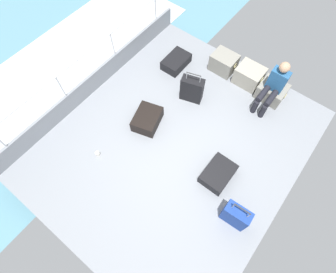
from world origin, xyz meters
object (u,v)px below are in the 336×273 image
Objects in this scene: suitcase_4 at (218,174)px; cargo_crate_2 at (272,91)px; suitcase_3 at (147,119)px; paper_cup at (98,154)px; cargo_crate_1 at (249,76)px; suitcase_2 at (176,62)px; passenger_seated at (274,86)px; suitcase_0 at (236,216)px; suitcase_1 at (192,89)px; cargo_crate_0 at (224,63)px.

cargo_crate_2 is at bearing 92.80° from suitcase_4.
paper_cup is at bearing -104.14° from suitcase_3.
suitcase_4 is at bearing -72.95° from cargo_crate_1.
paper_cup is (-0.28, -1.13, -0.09)m from suitcase_3.
cargo_crate_2 is 2.20m from suitcase_4.
cargo_crate_2 is 2.17m from suitcase_2.
passenger_seated is at bearing -90.00° from cargo_crate_2.
cargo_crate_2 is at bearing 105.22° from suitcase_0.
cargo_crate_2 is at bearing 39.56° from suitcase_1.
suitcase_0 is 2.71m from paper_cup.
cargo_crate_1 reaches higher than suitcase_2.
cargo_crate_1 reaches higher than suitcase_3.
suitcase_4 is (2.22, -1.66, -0.00)m from suitcase_2.
cargo_crate_0 is 0.76× the size of suitcase_0.
cargo_crate_1 is 1.64m from suitcase_2.
suitcase_1 reaches higher than suitcase_4.
cargo_crate_1 is 0.79× the size of suitcase_0.
suitcase_4 is at bearing -2.79° from suitcase_3.
passenger_seated is (0.00, -0.18, 0.36)m from cargo_crate_2.
cargo_crate_1 is 1.33m from suitcase_1.
cargo_crate_2 is 2.67m from suitcase_3.
passenger_seated reaches higher than cargo_crate_2.
cargo_crate_0 reaches higher than suitcase_2.
suitcase_3 is at bearing 75.86° from paper_cup.
suitcase_4 is at bearing -86.96° from passenger_seated.
suitcase_1 is 1.81m from suitcase_4.
cargo_crate_1 is at bearing 175.10° from cargo_crate_2.
suitcase_3 is (-1.63, -2.11, -0.04)m from cargo_crate_2.
suitcase_2 is at bearing -159.17° from cargo_crate_1.
suitcase_4 is at bearing 141.67° from suitcase_0.
cargo_crate_0 is 1.10m from suitcase_1.
cargo_crate_2 is at bearing -4.90° from cargo_crate_1.
suitcase_2 reaches higher than paper_cup.
suitcase_0 reaches higher than suitcase_4.
suitcase_2 is (-2.84, 2.16, -0.16)m from suitcase_0.
suitcase_2 reaches higher than suitcase_4.
cargo_crate_0 is 0.80× the size of suitcase_3.
suitcase_3 reaches higher than suitcase_2.
cargo_crate_0 is 0.63m from cargo_crate_1.
cargo_crate_1 is at bearing 57.43° from suitcase_1.
cargo_crate_0 is at bearing 77.82° from paper_cup.
cargo_crate_0 is 0.87× the size of suitcase_2.
suitcase_2 is at bearing -148.33° from cargo_crate_0.
suitcase_2 is 2.72m from paper_cup.
suitcase_4 is (-0.62, 0.49, -0.17)m from suitcase_0.
cargo_crate_0 is 3.34m from suitcase_0.
cargo_crate_2 reaches higher than suitcase_4.
suitcase_0 is at bearing -38.33° from suitcase_4.
cargo_crate_0 is 0.89× the size of suitcase_4.
cargo_crate_1 is 5.88× the size of paper_cup.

